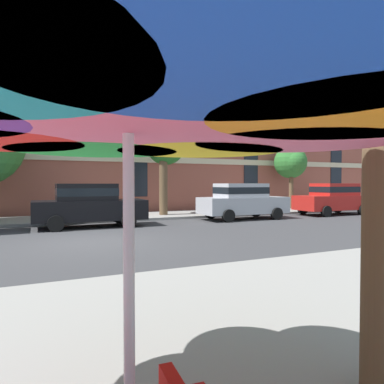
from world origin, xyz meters
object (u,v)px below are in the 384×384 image
object	(u,v)px
sedan_silver	(242,200)
street_tree_right	(291,163)
sedan_black	(89,204)
sedan_red	(333,198)
street_tree_middle	(165,141)
patio_umbrella	(128,92)

from	to	relation	value
sedan_silver	street_tree_right	xyz separation A→B (m)	(6.33, 3.83, 2.22)
sedan_black	street_tree_right	bearing A→B (deg)	15.64
sedan_black	sedan_red	world-z (taller)	same
street_tree_middle	street_tree_right	distance (m)	9.45
sedan_black	street_tree_middle	size ratio (longest dim) A/B	0.81
sedan_black	street_tree_middle	world-z (taller)	street_tree_middle
street_tree_right	patio_umbrella	distance (m)	22.47
sedan_red	street_tree_middle	size ratio (longest dim) A/B	0.81
street_tree_right	sedan_black	bearing A→B (deg)	-164.36
street_tree_middle	street_tree_right	bearing A→B (deg)	5.84
sedan_silver	patio_umbrella	bearing A→B (deg)	-124.93
street_tree_right	patio_umbrella	xyz separation A→B (m)	(-15.19, -16.53, -0.91)
sedan_silver	street_tree_right	size ratio (longest dim) A/B	1.02
street_tree_middle	patio_umbrella	distance (m)	16.72
street_tree_middle	street_tree_right	world-z (taller)	street_tree_middle
sedan_black	patio_umbrella	bearing A→B (deg)	-96.80
sedan_silver	street_tree_middle	size ratio (longest dim) A/B	0.81
street_tree_middle	patio_umbrella	world-z (taller)	street_tree_middle
street_tree_right	patio_umbrella	size ratio (longest dim) A/B	1.21
sedan_black	street_tree_middle	distance (m)	6.03
street_tree_right	sedan_silver	bearing A→B (deg)	-148.81
street_tree_right	sedan_red	bearing A→B (deg)	-93.69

